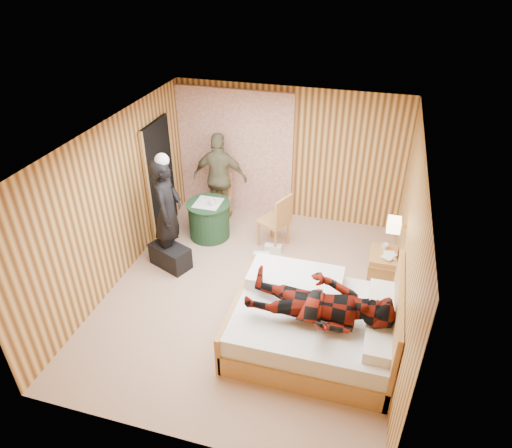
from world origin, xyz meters
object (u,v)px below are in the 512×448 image
(nightstand, at_px, (381,267))
(man_at_table, at_px, (220,178))
(chair_near, at_px, (278,218))
(man_on_bed, at_px, (320,297))
(bed, at_px, (317,324))
(woman_standing, at_px, (168,212))
(wall_lamp, at_px, (394,225))
(round_table, at_px, (209,219))
(duffel_bag, at_px, (170,256))
(chair_far, at_px, (220,194))

(nightstand, relative_size, man_at_table, 0.33)
(chair_near, bearing_deg, man_on_bed, 48.43)
(bed, relative_size, woman_standing, 1.16)
(wall_lamp, distance_m, round_table, 3.35)
(bed, bearing_deg, round_table, 137.78)
(bed, relative_size, chair_near, 2.12)
(round_table, height_order, man_at_table, man_at_table)
(chair_near, distance_m, woman_standing, 1.85)
(round_table, xyz_separation_m, man_at_table, (0.00, 0.65, 0.52))
(round_table, xyz_separation_m, duffel_bag, (-0.30, -1.02, -0.16))
(bed, xyz_separation_m, man_on_bed, (0.03, -0.23, 0.67))
(woman_standing, relative_size, man_at_table, 1.07)
(duffel_bag, distance_m, man_on_bed, 3.02)
(chair_near, xyz_separation_m, man_on_bed, (1.05, -2.30, 0.42))
(chair_near, relative_size, man_on_bed, 0.57)
(woman_standing, bearing_deg, chair_near, -71.27)
(bed, height_order, man_on_bed, man_on_bed)
(wall_lamp, xyz_separation_m, bed, (-0.80, -1.17, -0.97))
(chair_far, bearing_deg, nightstand, -29.17)
(wall_lamp, bearing_deg, round_table, 163.73)
(duffel_bag, bearing_deg, chair_near, 55.73)
(nightstand, relative_size, woman_standing, 0.31)
(bed, height_order, round_table, bed)
(duffel_bag, distance_m, man_at_table, 1.82)
(nightstand, relative_size, round_table, 0.73)
(wall_lamp, distance_m, duffel_bag, 3.57)
(wall_lamp, bearing_deg, man_on_bed, -118.92)
(chair_near, bearing_deg, wall_lamp, 87.62)
(nightstand, height_order, man_at_table, man_at_table)
(duffel_bag, bearing_deg, wall_lamp, 24.67)
(chair_far, height_order, man_on_bed, man_on_bed)
(bed, distance_m, chair_far, 3.54)
(round_table, distance_m, duffel_bag, 1.07)
(wall_lamp, height_order, man_on_bed, man_on_bed)
(round_table, relative_size, duffel_bag, 1.16)
(bed, bearing_deg, man_at_table, 130.00)
(wall_lamp, distance_m, bed, 1.72)
(chair_far, height_order, woman_standing, woman_standing)
(duffel_bag, xyz_separation_m, man_on_bed, (2.61, -1.28, 0.82))
(nightstand, height_order, duffel_bag, nightstand)
(bed, height_order, chair_near, bed)
(bed, relative_size, round_table, 2.75)
(wall_lamp, height_order, bed, wall_lamp)
(wall_lamp, height_order, nightstand, wall_lamp)
(wall_lamp, height_order, chair_far, wall_lamp)
(bed, distance_m, man_on_bed, 0.71)
(chair_far, height_order, duffel_bag, chair_far)
(nightstand, distance_m, chair_near, 1.88)
(round_table, height_order, duffel_bag, round_table)
(wall_lamp, relative_size, bed, 0.12)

